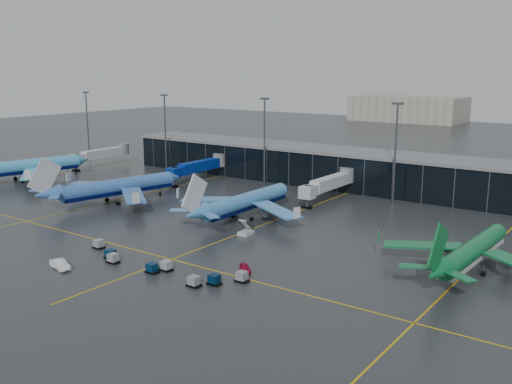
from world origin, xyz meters
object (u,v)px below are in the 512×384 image
Objects in this scene: service_van_red at (245,268)px; service_van_white at (60,264)px; airliner_arkefly at (118,177)px; airliner_aer_lingus at (474,238)px; baggage_carts at (158,266)px; mobile_airstair at (246,231)px; airliner_klm_west at (24,158)px; airliner_klm_near at (247,192)px.

service_van_red is 0.78× the size of service_van_white.
airliner_arkefly reaches higher than service_van_red.
airliner_arkefly is 1.16× the size of airliner_aer_lingus.
airliner_aer_lingus reaches higher than service_van_red.
service_van_white is at bearing -40.52° from airliner_arkefly.
baggage_carts is 25.61m from mobile_airstair.
airliner_klm_west is at bearing 171.01° from mobile_airstair.
baggage_carts is 16.92m from service_van_white.
mobile_airstair reaches higher than service_van_white.
airliner_arkefly is at bearing 10.10° from airliner_klm_west.
airliner_aer_lingus reaches higher than baggage_carts.
airliner_klm_west is 90.14m from mobile_airstair.
airliner_arkefly is 1.06× the size of airliner_klm_near.
mobile_airstair is (89.63, -7.39, -6.16)m from airliner_klm_west.
mobile_airstair is (-43.81, -5.58, -4.80)m from airliner_aer_lingus.
airliner_arkefly is at bearing -169.65° from airliner_klm_near.
baggage_carts is at bearing -76.89° from airliner_klm_near.
airliner_arkefly is 36.39m from airliner_klm_near.
airliner_klm_near reaches higher than mobile_airstair.
mobile_airstair is (44.12, -4.75, -5.68)m from airliner_arkefly.
baggage_carts is at bearing -22.29° from airliner_arkefly.
service_van_red is (12.98, -17.66, -0.10)m from mobile_airstair.
service_van_white is at bearing -145.97° from baggage_carts.
airliner_klm_west is 9.02× the size of service_van_white.
airliner_aer_lingus is 10.53× the size of mobile_airstair.
baggage_carts is (90.16, -33.00, -6.17)m from airliner_klm_west.
service_van_red is 31.69m from service_van_white.
airliner_klm_west is at bearing 119.77° from service_van_red.
airliner_klm_near is at bearing 5.51° from service_van_white.
airliner_arkefly is (45.51, -2.64, -0.48)m from airliner_klm_west.
airliner_klm_west is 1.07× the size of airliner_arkefly.
airliner_arkefly is 44.74m from mobile_airstair.
airliner_klm_near is 1.09× the size of airliner_aer_lingus.
airliner_klm_west is 1.14× the size of airliner_klm_near.
airliner_klm_west is 1.29× the size of baggage_carts.
airliner_arkefly reaches higher than mobile_airstair.
baggage_carts is (8.90, -37.13, -5.31)m from airliner_klm_near.
airliner_klm_near is at bearing 79.68° from service_van_red.
airliner_klm_west is 87.39m from service_van_white.
mobile_airstair reaches higher than baggage_carts.
airliner_klm_near is (81.26, 4.13, -0.86)m from airliner_klm_west.
service_van_white is (-57.30, -40.66, -4.75)m from airliner_aer_lingus.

